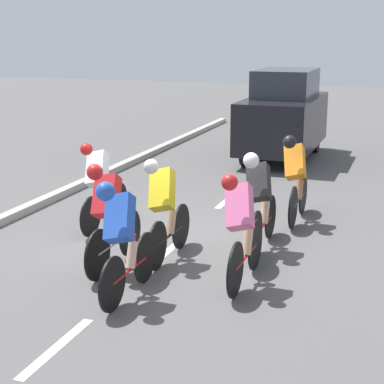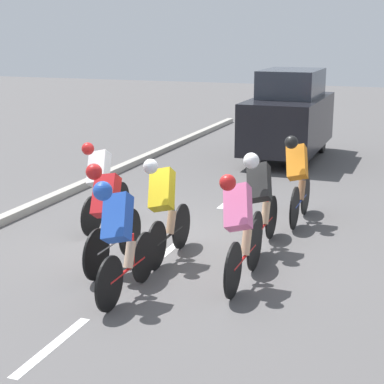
{
  "view_description": "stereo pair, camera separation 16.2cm",
  "coord_description": "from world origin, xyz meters",
  "px_view_note": "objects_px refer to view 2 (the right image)",
  "views": [
    {
      "loc": [
        -3.37,
        8.82,
        3.24
      ],
      "look_at": [
        -0.38,
        0.33,
        0.95
      ],
      "focal_mm": 60.0,
      "sensor_mm": 36.0,
      "label": 1
    },
    {
      "loc": [
        -3.52,
        8.77,
        3.24
      ],
      "look_at": [
        -0.38,
        0.33,
        0.95
      ],
      "focal_mm": 60.0,
      "sensor_mm": 36.0,
      "label": 2
    }
  ],
  "objects_px": {
    "cyclist_red": "(108,213)",
    "cyclist_white": "(101,183)",
    "cyclist_black": "(260,197)",
    "cyclist_yellow": "(164,207)",
    "support_car": "(289,115)",
    "cyclist_orange": "(298,177)",
    "cyclist_blue": "(120,235)",
    "cyclist_pink": "(240,227)"
  },
  "relations": [
    {
      "from": "cyclist_white",
      "to": "support_car",
      "type": "height_order",
      "value": "support_car"
    },
    {
      "from": "support_car",
      "to": "cyclist_orange",
      "type": "bearing_deg",
      "value": 103.64
    },
    {
      "from": "cyclist_orange",
      "to": "support_car",
      "type": "height_order",
      "value": "support_car"
    },
    {
      "from": "cyclist_pink",
      "to": "support_car",
      "type": "relative_size",
      "value": 0.45
    },
    {
      "from": "support_car",
      "to": "cyclist_white",
      "type": "bearing_deg",
      "value": 76.78
    },
    {
      "from": "cyclist_orange",
      "to": "cyclist_pink",
      "type": "bearing_deg",
      "value": 87.27
    },
    {
      "from": "cyclist_orange",
      "to": "cyclist_black",
      "type": "relative_size",
      "value": 1.02
    },
    {
      "from": "cyclist_white",
      "to": "cyclist_orange",
      "type": "xyz_separation_m",
      "value": [
        -2.98,
        -1.46,
        0.03
      ]
    },
    {
      "from": "cyclist_blue",
      "to": "cyclist_yellow",
      "type": "bearing_deg",
      "value": -89.26
    },
    {
      "from": "cyclist_red",
      "to": "cyclist_white",
      "type": "relative_size",
      "value": 1.02
    },
    {
      "from": "cyclist_pink",
      "to": "cyclist_blue",
      "type": "distance_m",
      "value": 1.55
    },
    {
      "from": "cyclist_white",
      "to": "cyclist_yellow",
      "type": "bearing_deg",
      "value": 146.31
    },
    {
      "from": "cyclist_pink",
      "to": "cyclist_orange",
      "type": "height_order",
      "value": "cyclist_orange"
    },
    {
      "from": "cyclist_orange",
      "to": "support_car",
      "type": "relative_size",
      "value": 0.44
    },
    {
      "from": "cyclist_white",
      "to": "cyclist_black",
      "type": "relative_size",
      "value": 1.02
    },
    {
      "from": "cyclist_pink",
      "to": "cyclist_blue",
      "type": "height_order",
      "value": "cyclist_blue"
    },
    {
      "from": "cyclist_pink",
      "to": "cyclist_black",
      "type": "height_order",
      "value": "same"
    },
    {
      "from": "cyclist_yellow",
      "to": "cyclist_white",
      "type": "relative_size",
      "value": 0.98
    },
    {
      "from": "cyclist_red",
      "to": "cyclist_white",
      "type": "height_order",
      "value": "cyclist_red"
    },
    {
      "from": "cyclist_black",
      "to": "support_car",
      "type": "xyz_separation_m",
      "value": [
        1.09,
        -7.09,
        0.32
      ]
    },
    {
      "from": "cyclist_black",
      "to": "cyclist_yellow",
      "type": "bearing_deg",
      "value": 38.76
    },
    {
      "from": "cyclist_yellow",
      "to": "cyclist_black",
      "type": "height_order",
      "value": "cyclist_yellow"
    },
    {
      "from": "cyclist_red",
      "to": "cyclist_pink",
      "type": "bearing_deg",
      "value": -178.08
    },
    {
      "from": "cyclist_pink",
      "to": "support_car",
      "type": "height_order",
      "value": "support_car"
    },
    {
      "from": "cyclist_yellow",
      "to": "support_car",
      "type": "bearing_deg",
      "value": -90.54
    },
    {
      "from": "cyclist_yellow",
      "to": "cyclist_pink",
      "type": "distance_m",
      "value": 1.38
    },
    {
      "from": "cyclist_yellow",
      "to": "cyclist_orange",
      "type": "xyz_separation_m",
      "value": [
        -1.42,
        -2.5,
        0.01
      ]
    },
    {
      "from": "cyclist_yellow",
      "to": "cyclist_red",
      "type": "bearing_deg",
      "value": 45.09
    },
    {
      "from": "cyclist_blue",
      "to": "support_car",
      "type": "bearing_deg",
      "value": -90.35
    },
    {
      "from": "support_car",
      "to": "cyclist_red",
      "type": "bearing_deg",
      "value": 85.63
    },
    {
      "from": "cyclist_blue",
      "to": "cyclist_black",
      "type": "height_order",
      "value": "cyclist_blue"
    },
    {
      "from": "cyclist_pink",
      "to": "cyclist_white",
      "type": "bearing_deg",
      "value": -28.88
    },
    {
      "from": "cyclist_pink",
      "to": "cyclist_white",
      "type": "distance_m",
      "value": 3.24
    },
    {
      "from": "cyclist_yellow",
      "to": "cyclist_blue",
      "type": "distance_m",
      "value": 1.44
    },
    {
      "from": "cyclist_pink",
      "to": "cyclist_red",
      "type": "distance_m",
      "value": 1.86
    },
    {
      "from": "cyclist_blue",
      "to": "support_car",
      "type": "relative_size",
      "value": 0.43
    },
    {
      "from": "cyclist_yellow",
      "to": "cyclist_red",
      "type": "height_order",
      "value": "cyclist_red"
    },
    {
      "from": "cyclist_blue",
      "to": "cyclist_pink",
      "type": "bearing_deg",
      "value": -143.89
    },
    {
      "from": "cyclist_blue",
      "to": "cyclist_red",
      "type": "distance_m",
      "value": 1.04
    },
    {
      "from": "cyclist_black",
      "to": "support_car",
      "type": "distance_m",
      "value": 7.18
    },
    {
      "from": "cyclist_yellow",
      "to": "cyclist_pink",
      "type": "xyz_separation_m",
      "value": [
        -1.27,
        0.52,
        -0.01
      ]
    },
    {
      "from": "cyclist_red",
      "to": "support_car",
      "type": "bearing_deg",
      "value": -94.37
    }
  ]
}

